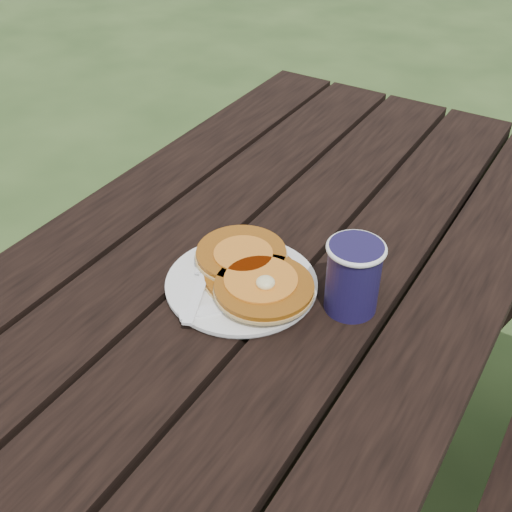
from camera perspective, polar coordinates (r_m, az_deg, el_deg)
The scene contains 6 objects.
picnic_table at distance 1.23m, azimuth -4.11°, elevation -18.95°, with size 1.36×1.80×0.75m.
plate at distance 0.98m, azimuth -1.30°, elevation -2.55°, with size 0.23×0.23×0.01m, color white.
pancake_stack at distance 0.98m, azimuth -0.29°, elevation -1.49°, with size 0.22×0.20×0.04m.
knife at distance 0.94m, azimuth -1.47°, elevation -4.33°, with size 0.02×0.18×0.01m, color white.
fork at distance 0.94m, azimuth -5.35°, elevation -3.79°, with size 0.03×0.16×0.01m, color white, non-canonical shape.
coffee_cup at distance 0.92m, azimuth 8.66°, elevation -1.56°, with size 0.09×0.09×0.11m.
Camera 1 is at (0.43, -0.53, 1.39)m, focal length 45.00 mm.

